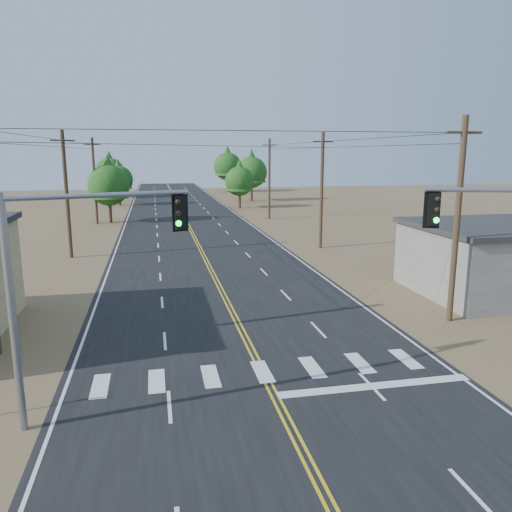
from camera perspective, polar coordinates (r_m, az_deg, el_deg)
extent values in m
cube|color=black|center=(40.50, -5.93, -0.11)|extent=(15.00, 200.00, 0.02)
cylinder|color=#4C3826|center=(42.12, -20.82, 6.51)|extent=(0.30, 0.30, 10.00)
cube|color=#4C3826|center=(42.00, -21.24, 12.22)|extent=(1.80, 0.12, 0.12)
cylinder|color=#4C3826|center=(61.91, -17.96, 8.14)|extent=(0.30, 0.30, 10.00)
cube|color=#4C3826|center=(61.83, -18.21, 12.02)|extent=(1.80, 0.12, 0.12)
cylinder|color=#4C3826|center=(26.02, 22.00, 3.63)|extent=(0.30, 0.30, 10.00)
cube|color=#4C3826|center=(25.83, 22.72, 12.89)|extent=(1.80, 0.12, 0.12)
cylinder|color=#4C3826|center=(43.99, 7.51, 7.36)|extent=(0.30, 0.30, 10.00)
cube|color=#4C3826|center=(43.88, 7.65, 12.84)|extent=(1.80, 0.12, 0.12)
cylinder|color=#4C3826|center=(63.20, 1.53, 8.76)|extent=(0.30, 0.30, 10.00)
cube|color=#4C3826|center=(63.12, 1.56, 12.57)|extent=(1.80, 0.12, 0.12)
cylinder|color=gray|center=(16.28, -26.02, -6.73)|extent=(0.24, 0.24, 6.92)
cylinder|color=gray|center=(15.61, -27.16, 5.44)|extent=(0.18, 0.18, 0.59)
cylinder|color=gray|center=(15.86, -17.22, 6.64)|extent=(5.31, 1.66, 0.16)
cube|color=black|center=(16.54, -8.72, 4.98)|extent=(0.41, 0.38, 1.09)
sphere|color=black|center=(16.33, -8.90, 6.11)|extent=(0.20, 0.20, 0.20)
sphere|color=black|center=(16.36, -8.86, 4.91)|extent=(0.20, 0.20, 0.20)
sphere|color=#0CE533|center=(16.41, -8.83, 3.71)|extent=(0.20, 0.20, 0.20)
cube|color=black|center=(17.76, 19.57, 5.06)|extent=(0.42, 0.38, 1.10)
sphere|color=black|center=(17.60, 20.08, 6.12)|extent=(0.20, 0.20, 0.20)
sphere|color=black|center=(17.64, 20.00, 4.99)|extent=(0.20, 0.20, 0.20)
sphere|color=#0CE533|center=(17.68, 19.92, 3.87)|extent=(0.20, 0.20, 0.20)
cylinder|color=#3F2D1E|center=(62.73, -16.33, 5.03)|extent=(0.40, 0.40, 2.92)
cone|color=#184F16|center=(62.42, -16.54, 8.73)|extent=(4.55, 4.55, 5.20)
sphere|color=#184F16|center=(62.48, -16.49, 7.76)|extent=(4.87, 4.87, 4.87)
cylinder|color=#3F2D1E|center=(83.14, -15.32, 6.53)|extent=(0.41, 0.41, 2.67)
cone|color=#184F16|center=(82.92, -15.46, 9.08)|extent=(4.15, 4.15, 4.74)
sphere|color=#184F16|center=(82.96, -15.42, 8.42)|extent=(4.44, 4.44, 4.44)
cylinder|color=#3F2D1E|center=(96.56, -16.26, 7.28)|extent=(0.46, 0.46, 3.12)
cone|color=#184F16|center=(96.35, -16.41, 9.85)|extent=(4.85, 4.85, 5.54)
sphere|color=#184F16|center=(96.39, -16.37, 9.18)|extent=(5.19, 5.19, 5.19)
cylinder|color=#3F2D1E|center=(76.25, -1.88, 6.49)|extent=(0.40, 0.40, 2.64)
cone|color=#184F16|center=(76.01, -1.90, 9.25)|extent=(4.11, 4.11, 4.69)
sphere|color=#184F16|center=(76.05, -1.90, 8.53)|extent=(4.40, 4.40, 4.40)
cylinder|color=#3F2D1E|center=(87.45, -0.51, 7.37)|extent=(0.44, 0.44, 3.22)
cone|color=#184F16|center=(87.23, -0.52, 10.30)|extent=(5.02, 5.02, 5.73)
sphere|color=#184F16|center=(87.26, -0.52, 9.54)|extent=(5.37, 5.37, 5.37)
cylinder|color=#3F2D1E|center=(107.96, -3.25, 8.26)|extent=(0.46, 0.46, 3.54)
cone|color=#184F16|center=(107.78, -3.28, 10.87)|extent=(5.51, 5.51, 6.30)
sphere|color=#184F16|center=(107.81, -3.27, 10.20)|extent=(5.90, 5.90, 5.90)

